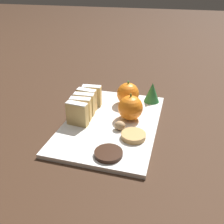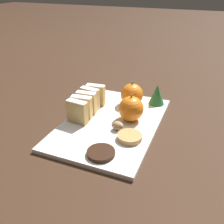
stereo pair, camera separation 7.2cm
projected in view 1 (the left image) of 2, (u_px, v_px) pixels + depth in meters
ground_plane at (112, 124)px, 0.74m from camera, size 6.00×6.00×0.00m
serving_platter at (112, 123)px, 0.73m from camera, size 0.26×0.40×0.01m
stollen_slice_front at (77, 114)px, 0.70m from camera, size 0.06×0.03×0.07m
stollen_slice_second at (81, 109)px, 0.72m from camera, size 0.06×0.03×0.07m
stollen_slice_third at (84, 104)px, 0.75m from camera, size 0.06×0.03×0.07m
stollen_slice_fourth at (87, 100)px, 0.78m from camera, size 0.06×0.03×0.07m
stollen_slice_fifth at (92, 96)px, 0.80m from camera, size 0.06×0.03×0.07m
orange_near at (130, 108)px, 0.73m from camera, size 0.07×0.07×0.08m
orange_far at (128, 94)px, 0.81m from camera, size 0.07×0.07×0.08m
walnut at (120, 125)px, 0.69m from camera, size 0.03×0.03×0.03m
chocolate_cookie at (109, 153)px, 0.59m from camera, size 0.07×0.07×0.01m
gingerbread_cookie at (133, 136)px, 0.65m from camera, size 0.06×0.06×0.01m
evergreen_sprig at (152, 92)px, 0.83m from camera, size 0.05×0.05×0.07m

